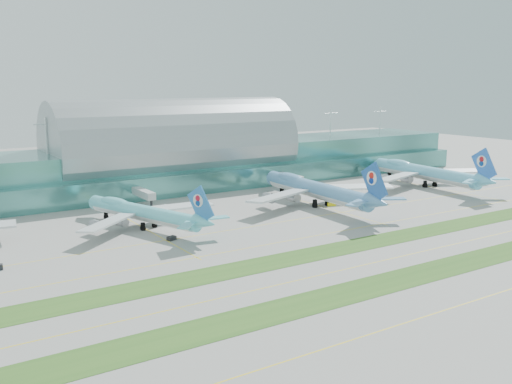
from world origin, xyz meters
TOP-DOWN VIEW (x-y plane):
  - ground at (0.00, 0.00)m, footprint 700.00×700.00m
  - terminal at (0.01, 128.79)m, footprint 340.00×69.10m
  - grass_strip_near at (0.00, -28.00)m, footprint 420.00×12.00m
  - grass_strip_far at (0.00, 2.00)m, footprint 420.00×12.00m
  - taxiline_a at (0.00, -48.00)m, footprint 420.00×0.35m
  - taxiline_b at (0.00, -14.00)m, footprint 420.00×0.35m
  - taxiline_c at (0.00, 18.00)m, footprint 420.00×0.35m
  - taxiline_d at (0.00, 40.00)m, footprint 420.00×0.35m
  - airliner_b at (-44.77, 60.88)m, footprint 56.13×65.21m
  - airliner_c at (30.92, 57.38)m, footprint 72.38×82.17m
  - airliner_d at (105.33, 63.83)m, footprint 72.15×82.21m
  - gse_c at (-43.07, 39.21)m, footprint 3.37×2.72m
  - gse_d at (-29.80, 59.79)m, footprint 3.22×2.19m
  - gse_e at (35.09, 51.54)m, footprint 3.97×2.77m
  - gse_f at (52.47, 56.49)m, footprint 4.17×2.58m
  - gse_g at (117.86, 43.36)m, footprint 3.32×2.10m
  - gse_h at (132.30, 57.76)m, footprint 2.88×1.89m

SIDE VIEW (x-z plane):
  - ground at x=0.00m, z-range 0.00..0.00m
  - taxiline_a at x=0.00m, z-range 0.00..0.01m
  - taxiline_b at x=0.00m, z-range 0.00..0.01m
  - taxiline_c at x=0.00m, z-range 0.00..0.01m
  - taxiline_d at x=0.00m, z-range 0.00..0.01m
  - grass_strip_near at x=0.00m, z-range 0.00..0.08m
  - grass_strip_far at x=0.00m, z-range 0.00..0.08m
  - gse_c at x=-43.07m, z-range 0.00..1.32m
  - gse_h at x=132.30m, z-range 0.00..1.39m
  - gse_f at x=52.47m, z-range 0.00..1.44m
  - gse_d at x=-29.80m, z-range 0.00..1.45m
  - gse_g at x=117.86m, z-range 0.00..1.52m
  - gse_e at x=35.09m, z-range 0.00..1.58m
  - airliner_b at x=-44.77m, z-range -3.54..14.93m
  - airliner_d at x=105.33m, z-range -4.33..18.28m
  - airliner_c at x=30.92m, z-range -4.33..18.29m
  - terminal at x=0.01m, z-range -3.77..32.23m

